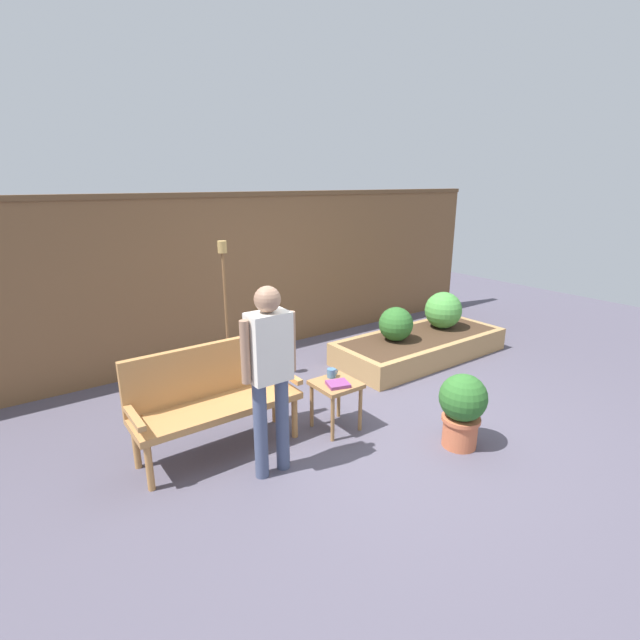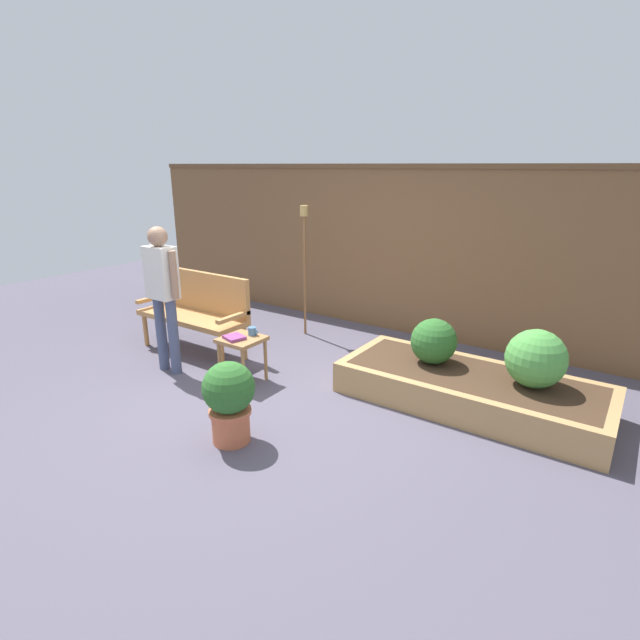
{
  "view_description": "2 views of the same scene",
  "coord_description": "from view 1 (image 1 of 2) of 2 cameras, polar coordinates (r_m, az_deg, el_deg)",
  "views": [
    {
      "loc": [
        -2.86,
        -2.97,
        2.29
      ],
      "look_at": [
        -0.05,
        0.9,
        0.86
      ],
      "focal_mm": 26.06,
      "sensor_mm": 36.0,
      "label": 1
    },
    {
      "loc": [
        2.9,
        -3.17,
        2.15
      ],
      "look_at": [
        0.28,
        0.61,
        0.68
      ],
      "focal_mm": 27.34,
      "sensor_mm": 36.0,
      "label": 2
    }
  ],
  "objects": [
    {
      "name": "side_table",
      "position": [
        4.43,
        1.97,
        -8.63
      ],
      "size": [
        0.4,
        0.4,
        0.48
      ],
      "color": "#9E7042",
      "rests_on": "ground_plane"
    },
    {
      "name": "tiki_torch",
      "position": [
        5.29,
        -11.63,
        3.88
      ],
      "size": [
        0.1,
        0.1,
        1.67
      ],
      "color": "brown",
      "rests_on": "ground_plane"
    },
    {
      "name": "garden_bench",
      "position": [
        4.18,
        -13.03,
        -8.5
      ],
      "size": [
        1.44,
        0.48,
        0.94
      ],
      "color": "#B77F47",
      "rests_on": "ground_plane"
    },
    {
      "name": "fence_back",
      "position": [
        6.38,
        -8.69,
        5.67
      ],
      "size": [
        8.4,
        0.14,
        2.16
      ],
      "color": "brown",
      "rests_on": "ground_plane"
    },
    {
      "name": "person_by_bench",
      "position": [
        3.59,
        -6.21,
        -5.64
      ],
      "size": [
        0.47,
        0.2,
        1.56
      ],
      "color": "#475170",
      "rests_on": "ground_plane"
    },
    {
      "name": "shrub_far_corner",
      "position": [
        6.72,
        14.9,
        1.17
      ],
      "size": [
        0.51,
        0.51,
        0.51
      ],
      "color": "brown",
      "rests_on": "raised_planter_bed"
    },
    {
      "name": "shrub_near_bench",
      "position": [
        6.06,
        9.31,
        -0.49
      ],
      "size": [
        0.44,
        0.44,
        0.44
      ],
      "color": "brown",
      "rests_on": "raised_planter_bed"
    },
    {
      "name": "ground_plane",
      "position": [
        4.72,
        7.11,
        -12.49
      ],
      "size": [
        14.0,
        14.0,
        0.0
      ],
      "primitive_type": "plane",
      "color": "#514C5B"
    },
    {
      "name": "cup_on_table",
      "position": [
        4.49,
        1.44,
        -6.52
      ],
      "size": [
        0.12,
        0.08,
        0.09
      ],
      "color": "teal",
      "rests_on": "side_table"
    },
    {
      "name": "potted_boxwood",
      "position": [
        4.34,
        17.07,
        -10.14
      ],
      "size": [
        0.42,
        0.42,
        0.68
      ],
      "color": "#C66642",
      "rests_on": "ground_plane"
    },
    {
      "name": "raised_planter_bed",
      "position": [
        6.42,
        12.17,
        -3.16
      ],
      "size": [
        2.4,
        1.0,
        0.3
      ],
      "color": "#AD8451",
      "rests_on": "ground_plane"
    },
    {
      "name": "book_on_table",
      "position": [
        4.32,
        2.22,
        -7.86
      ],
      "size": [
        0.24,
        0.22,
        0.03
      ],
      "primitive_type": "cube",
      "rotation": [
        0.0,
        0.0,
        -0.29
      ],
      "color": "#7F3875",
      "rests_on": "side_table"
    }
  ]
}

